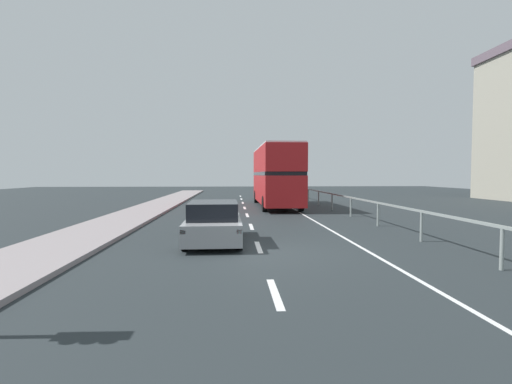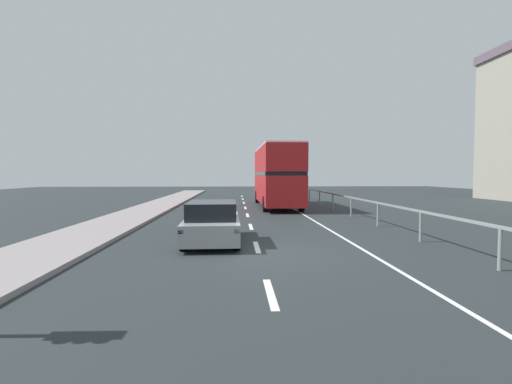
# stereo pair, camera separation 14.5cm
# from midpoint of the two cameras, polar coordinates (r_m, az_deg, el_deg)

# --- Properties ---
(ground_plane) EXTENTS (75.20, 120.00, 0.10)m
(ground_plane) POSITION_cam_midpoint_polar(r_m,az_deg,el_deg) (11.19, 0.73, -9.61)
(ground_plane) COLOR #252C2F
(near_sidewalk_kerb) EXTENTS (2.83, 80.00, 0.14)m
(near_sidewalk_kerb) POSITION_cam_midpoint_polar(r_m,az_deg,el_deg) (12.45, -30.04, -8.15)
(near_sidewalk_kerb) COLOR gray
(near_sidewalk_kerb) RESTS_ON ground
(lane_paint_markings) EXTENTS (3.43, 46.00, 0.01)m
(lane_paint_markings) POSITION_cam_midpoint_polar(r_m,az_deg,el_deg) (19.78, 5.18, -4.05)
(lane_paint_markings) COLOR silver
(lane_paint_markings) RESTS_ON ground
(bridge_side_railing) EXTENTS (0.10, 42.00, 1.10)m
(bridge_side_railing) POSITION_cam_midpoint_polar(r_m,az_deg,el_deg) (20.99, 14.84, -1.28)
(bridge_side_railing) COLOR gray
(bridge_side_railing) RESTS_ON ground
(double_decker_bus_red) EXTENTS (2.66, 10.40, 4.32)m
(double_decker_bus_red) POSITION_cam_midpoint_polar(r_m,az_deg,el_deg) (26.57, 3.36, 2.69)
(double_decker_bus_red) COLOR #B01A1C
(double_decker_bus_red) RESTS_ON ground
(hatchback_car_near) EXTENTS (1.93, 4.22, 1.42)m
(hatchback_car_near) POSITION_cam_midpoint_polar(r_m,az_deg,el_deg) (12.74, -6.52, -4.78)
(hatchback_car_near) COLOR gray
(hatchback_car_near) RESTS_ON ground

